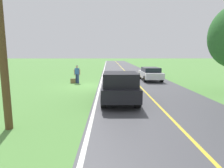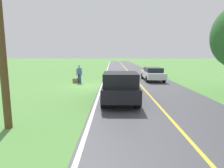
{
  "view_description": "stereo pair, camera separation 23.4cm",
  "coord_description": "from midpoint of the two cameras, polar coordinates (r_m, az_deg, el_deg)",
  "views": [
    {
      "loc": [
        -1.95,
        16.95,
        2.84
      ],
      "look_at": [
        -2.16,
        6.9,
        1.24
      ],
      "focal_mm": 30.55,
      "sensor_mm": 36.0,
      "label": 1
    },
    {
      "loc": [
        -2.19,
        16.95,
        2.84
      ],
      "look_at": [
        -2.16,
        6.9,
        1.24
      ],
      "focal_mm": 30.55,
      "sensor_mm": 36.0,
      "label": 2
    }
  ],
  "objects": [
    {
      "name": "lane_centre_line",
      "position": [
        17.39,
        7.71,
        -0.42
      ],
      "size": [
        0.14,
        117.6,
        0.0
      ],
      "primitive_type": "cube",
      "color": "gold",
      "rests_on": "ground"
    },
    {
      "name": "ground_plane",
      "position": [
        17.31,
        -8.03,
        -0.49
      ],
      "size": [
        200.0,
        200.0,
        0.0
      ],
      "primitive_type": "plane",
      "color": "#568E42"
    },
    {
      "name": "pickup_truck_passing",
      "position": [
        11.41,
        1.66,
        -0.41
      ],
      "size": [
        2.15,
        5.42,
        1.82
      ],
      "color": "black",
      "rests_on": "ground"
    },
    {
      "name": "hitchhiker_walking",
      "position": [
        18.82,
        -10.71,
        3.22
      ],
      "size": [
        0.62,
        0.53,
        1.75
      ],
      "color": "navy",
      "rests_on": "ground"
    },
    {
      "name": "lane_edge_line",
      "position": [
        17.2,
        -3.98,
        -0.46
      ],
      "size": [
        0.16,
        117.6,
        0.0
      ],
      "primitive_type": "cube",
      "color": "silver",
      "rests_on": "ground"
    },
    {
      "name": "road_surface",
      "position": [
        17.39,
        7.71,
        -0.43
      ],
      "size": [
        7.41,
        120.0,
        0.0
      ],
      "primitive_type": "cube",
      "color": "#47474C",
      "rests_on": "ground"
    },
    {
      "name": "utility_pole_roadside",
      "position": [
        8.13,
        -31.33,
        16.1
      ],
      "size": [
        0.28,
        0.28,
        8.04
      ],
      "primitive_type": "cylinder",
      "color": "brown",
      "rests_on": "ground"
    },
    {
      "name": "sedan_near_oncoming",
      "position": [
        20.79,
        11.07,
        3.12
      ],
      "size": [
        1.98,
        4.43,
        1.41
      ],
      "color": "silver",
      "rests_on": "ground"
    },
    {
      "name": "suitcase_carried",
      "position": [
        18.95,
        -11.93,
        0.92
      ],
      "size": [
        0.48,
        0.24,
        0.45
      ],
      "primitive_type": "cube",
      "rotation": [
        0.0,
        0.0,
        1.48
      ],
      "color": "brown",
      "rests_on": "ground"
    }
  ]
}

